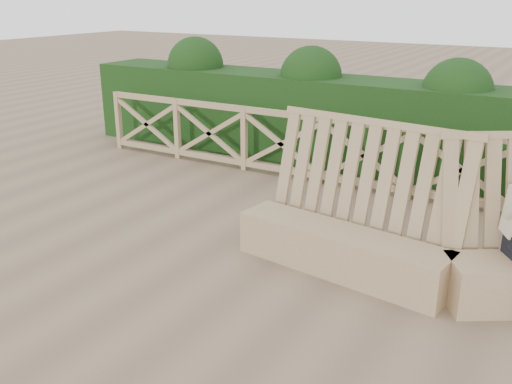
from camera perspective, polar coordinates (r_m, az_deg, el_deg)
The scene contains 4 objects.
ground at distance 6.04m, azimuth -1.35°, elevation -9.30°, with size 60.00×60.00×0.00m, color brown.
bench at distance 6.22m, azimuth 18.92°, elevation -5.33°, with size 4.54×1.94×1.62m.
guardrail at distance 8.79m, azimuth 10.79°, elevation 3.58°, with size 10.10×0.09×1.10m.
hedge at distance 9.85m, azimuth 13.31°, elevation 6.28°, with size 12.00×1.20×1.50m, color black.
Camera 1 is at (2.82, -4.49, 2.90)m, focal length 40.00 mm.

